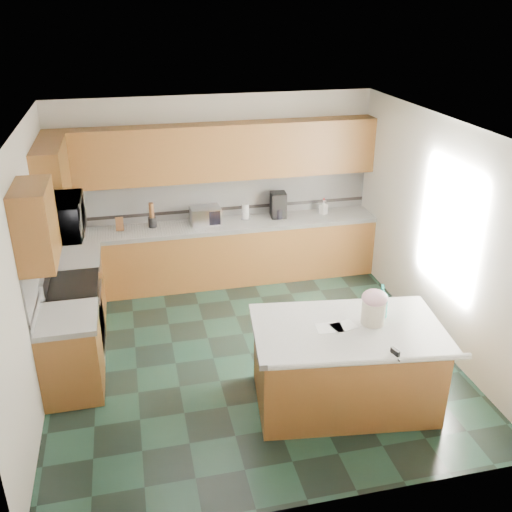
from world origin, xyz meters
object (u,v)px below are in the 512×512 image
object	(u,v)px
island_top	(348,330)
coffee_maker	(278,205)
toaster_oven	(206,215)
island_base	(345,368)
treat_jar	(373,312)
knife_block	(120,224)
soap_bottle_island	(381,302)

from	to	relation	value
island_top	coffee_maker	bearing A→B (deg)	95.20
island_top	coffee_maker	distance (m)	3.18
toaster_oven	island_top	bearing A→B (deg)	-74.95
island_base	treat_jar	distance (m)	0.67
knife_block	island_base	bearing A→B (deg)	-54.08
toaster_oven	coffee_maker	size ratio (longest dim) A/B	1.14
soap_bottle_island	coffee_maker	size ratio (longest dim) A/B	1.00
island_base	coffee_maker	distance (m)	3.24
island_top	toaster_oven	bearing A→B (deg)	114.54
island_top	toaster_oven	world-z (taller)	toaster_oven
toaster_oven	coffee_maker	xyz separation A→B (m)	(1.09, 0.03, 0.06)
knife_block	toaster_oven	size ratio (longest dim) A/B	0.45
soap_bottle_island	toaster_oven	bearing A→B (deg)	135.86
island_base	soap_bottle_island	size ratio (longest dim) A/B	4.76
treat_jar	island_top	bearing A→B (deg)	167.73
knife_block	toaster_oven	distance (m)	1.21
knife_block	toaster_oven	bearing A→B (deg)	1.20
treat_jar	coffee_maker	distance (m)	3.15
soap_bottle_island	island_top	bearing A→B (deg)	-144.03
island_top	soap_bottle_island	size ratio (longest dim) A/B	5.03
island_base	knife_block	size ratio (longest dim) A/B	9.29
knife_block	toaster_oven	world-z (taller)	toaster_oven
soap_bottle_island	coffee_maker	world-z (taller)	soap_bottle_island
island_top	knife_block	size ratio (longest dim) A/B	9.81
treat_jar	toaster_oven	size ratio (longest dim) A/B	0.58
soap_bottle_island	knife_block	xyz separation A→B (m)	(-2.55, 3.05, -0.09)
island_base	knife_block	world-z (taller)	knife_block
island_base	toaster_oven	size ratio (longest dim) A/B	4.21
soap_bottle_island	knife_block	bearing A→B (deg)	152.08
treat_jar	knife_block	distance (m)	3.96
treat_jar	soap_bottle_island	xyz separation A→B (m)	(0.11, 0.07, 0.06)
island_top	toaster_oven	xyz separation A→B (m)	(-0.96, 3.14, 0.15)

